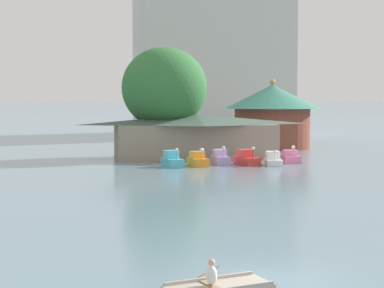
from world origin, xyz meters
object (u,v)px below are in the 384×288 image
(background_building_block, at_px, (210,54))
(pedal_boat_cyan, at_px, (172,160))
(pedal_boat_red, at_px, (246,159))
(pedal_boat_white, at_px, (273,160))
(pedal_boat_lavender, at_px, (220,158))
(boathouse, at_px, (195,135))
(green_roof_pavilion, at_px, (272,113))
(pedal_boat_orange, at_px, (198,160))
(pedal_boat_pink, at_px, (291,158))
(shoreline_tree_mid, at_px, (164,88))

(background_building_block, bearing_deg, pedal_boat_cyan, -106.14)
(pedal_boat_red, xyz_separation_m, pedal_boat_white, (2.39, -0.65, -0.07))
(pedal_boat_lavender, height_order, boathouse, boathouse)
(pedal_boat_red, distance_m, background_building_block, 55.42)
(green_roof_pavilion, bearing_deg, background_building_block, 90.71)
(pedal_boat_orange, relative_size, pedal_boat_red, 0.84)
(pedal_boat_pink, relative_size, shoreline_tree_mid, 0.20)
(pedal_boat_cyan, distance_m, pedal_boat_pink, 11.95)
(pedal_boat_lavender, relative_size, pedal_boat_red, 0.80)
(pedal_boat_orange, xyz_separation_m, background_building_block, (13.07, 53.37, 13.36))
(pedal_boat_orange, bearing_deg, pedal_boat_lavender, 109.13)
(pedal_boat_red, relative_size, pedal_boat_white, 1.07)
(pedal_boat_orange, xyz_separation_m, green_roof_pavilion, (13.48, 19.80, 3.85))
(pedal_boat_cyan, distance_m, pedal_boat_lavender, 5.05)
(pedal_boat_pink, bearing_deg, pedal_boat_white, -48.05)
(boathouse, bearing_deg, pedal_boat_white, -56.83)
(green_roof_pavilion, bearing_deg, shoreline_tree_mid, -147.00)
(pedal_boat_red, bearing_deg, shoreline_tree_mid, -159.94)
(pedal_boat_white, height_order, background_building_block, background_building_block)
(pedal_boat_orange, distance_m, pedal_boat_red, 4.68)
(pedal_boat_white, bearing_deg, pedal_boat_cyan, -81.65)
(pedal_boat_orange, bearing_deg, pedal_boat_white, 79.18)
(boathouse, xyz_separation_m, shoreline_tree_mid, (-2.96, 1.70, 4.96))
(pedal_boat_cyan, xyz_separation_m, boathouse, (3.80, 8.52, 1.78))
(background_building_block, bearing_deg, pedal_boat_white, -96.37)
(green_roof_pavilion, relative_size, shoreline_tree_mid, 1.02)
(pedal_boat_orange, xyz_separation_m, boathouse, (1.36, 8.31, 1.82))
(green_roof_pavilion, bearing_deg, pedal_boat_white, -107.60)
(pedal_boat_orange, height_order, pedal_boat_white, pedal_boat_orange)
(pedal_boat_pink, xyz_separation_m, background_building_block, (3.66, 52.05, 13.40))
(pedal_boat_lavender, height_order, background_building_block, background_building_block)
(pedal_boat_white, xyz_separation_m, shoreline_tree_mid, (-8.66, 10.43, 6.83))
(pedal_boat_lavender, distance_m, shoreline_tree_mid, 11.80)
(boathouse, bearing_deg, pedal_boat_cyan, -114.04)
(pedal_boat_pink, bearing_deg, background_building_block, -178.58)
(pedal_boat_orange, bearing_deg, shoreline_tree_mid, -178.39)
(green_roof_pavilion, height_order, shoreline_tree_mid, shoreline_tree_mid)
(pedal_boat_red, xyz_separation_m, background_building_block, (8.39, 53.13, 13.34))
(boathouse, bearing_deg, pedal_boat_orange, -99.31)
(boathouse, bearing_deg, green_roof_pavilion, 43.48)
(boathouse, relative_size, shoreline_tree_mid, 1.52)
(pedal_boat_pink, bearing_deg, boathouse, -125.56)
(pedal_boat_white, bearing_deg, pedal_boat_pink, 136.12)
(pedal_boat_cyan, bearing_deg, pedal_boat_red, 82.08)
(pedal_boat_orange, distance_m, pedal_boat_lavender, 2.69)
(pedal_boat_red, height_order, background_building_block, background_building_block)
(pedal_boat_pink, height_order, green_roof_pavilion, green_roof_pavilion)
(shoreline_tree_mid, bearing_deg, green_roof_pavilion, 33.00)
(shoreline_tree_mid, relative_size, background_building_block, 0.42)
(shoreline_tree_mid, bearing_deg, pedal_boat_red, -57.34)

